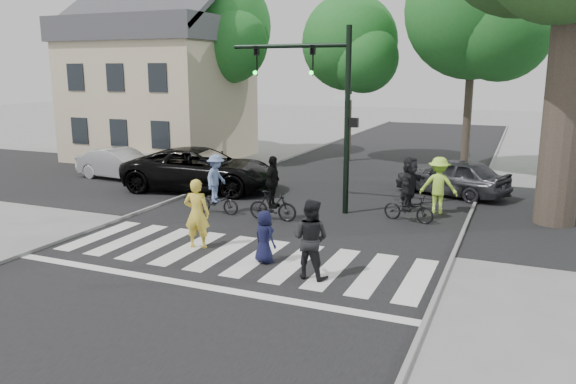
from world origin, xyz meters
name	(u,v)px	position (x,y,z in m)	size (l,w,h in m)	color
ground	(220,268)	(0.00, 0.00, 0.00)	(120.00, 120.00, 0.00)	gray
road_stem	(298,218)	(0.00, 5.00, 0.01)	(10.00, 70.00, 0.01)	black
road_cross	(328,199)	(0.00, 8.00, 0.01)	(70.00, 10.00, 0.01)	black
curb_left	(166,202)	(-5.05, 5.00, 0.05)	(0.10, 70.00, 0.10)	gray
curb_right	(462,234)	(5.05, 5.00, 0.05)	(0.10, 70.00, 0.10)	gray
crosswalk	(233,259)	(0.00, 0.66, 0.01)	(10.00, 3.85, 0.01)	silver
traffic_signal	(323,93)	(0.35, 6.20, 3.90)	(4.45, 0.29, 6.00)	black
bg_tree_0	(146,43)	(-13.74, 16.00, 6.14)	(5.46, 5.20, 8.97)	brown
bg_tree_1	(219,31)	(-8.70, 15.48, 6.65)	(6.09, 5.80, 9.80)	brown
bg_tree_2	(353,47)	(-1.76, 16.62, 5.78)	(5.04, 4.80, 8.40)	brown
bg_tree_3	(481,15)	(4.31, 15.27, 6.94)	(6.30, 6.00, 10.20)	brown
house	(160,86)	(-11.49, 13.98, 3.80)	(8.40, 8.10, 8.82)	beige
pedestrian_woman	(197,214)	(-1.32, 1.13, 0.93)	(0.68, 0.45, 1.87)	yellow
pedestrian_child	(264,237)	(0.83, 0.76, 0.66)	(0.64, 0.42, 1.31)	black
pedestrian_adult	(310,239)	(2.22, 0.24, 0.92)	(0.89, 0.69, 1.83)	black
cyclist_left	(216,188)	(-2.67, 4.49, 0.86)	(1.57, 1.02, 1.97)	black
cyclist_mid	(273,194)	(-0.63, 4.44, 0.84)	(1.59, 0.97, 2.05)	black
cyclist_right	(409,193)	(3.33, 5.97, 0.91)	(1.69, 1.57, 2.05)	black
car_suv	(201,169)	(-5.08, 7.48, 0.84)	(2.78, 6.03, 1.67)	black
car_silver	(121,164)	(-9.56, 8.14, 0.67)	(1.42, 4.06, 1.34)	silver
car_grey	(452,177)	(4.07, 10.37, 0.72)	(1.70, 4.21, 1.44)	#313237
bystander_hivis	(439,185)	(4.00, 7.38, 0.94)	(1.22, 0.70, 1.88)	#C0FF49
bystander_dark	(407,188)	(3.01, 7.24, 0.81)	(0.59, 0.39, 1.61)	black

